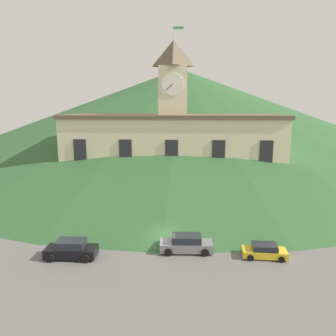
{
  "coord_description": "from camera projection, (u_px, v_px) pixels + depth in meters",
  "views": [
    {
      "loc": [
        2.36,
        -32.13,
        14.6
      ],
      "look_at": [
        0.0,
        7.95,
        6.83
      ],
      "focal_mm": 35.0,
      "sensor_mm": 36.0,
      "label": 1
    }
  ],
  "objects": [
    {
      "name": "ground_plane",
      "position": [
        164.0,
        246.0,
        34.4
      ],
      "size": [
        160.0,
        160.0,
        0.0
      ],
      "primitive_type": "plane",
      "color": "#605E5B"
    },
    {
      "name": "civic_building",
      "position": [
        173.0,
        150.0,
        55.28
      ],
      "size": [
        36.19,
        11.22,
        27.1
      ],
      "color": "beige",
      "rests_on": "ground"
    },
    {
      "name": "banner_fence",
      "position": [
        171.0,
        196.0,
        48.68
      ],
      "size": [
        37.08,
        0.12,
        2.63
      ],
      "color": "#1E8438",
      "rests_on": "ground"
    },
    {
      "name": "hillside_backdrop",
      "position": [
        180.0,
        112.0,
        97.22
      ],
      "size": [
        136.68,
        136.68,
        24.83
      ],
      "primitive_type": "cone",
      "color": "#2D562D",
      "rests_on": "ground"
    },
    {
      "name": "street_lamp_right",
      "position": [
        132.0,
        181.0,
        49.34
      ],
      "size": [
        1.26,
        0.36,
        4.44
      ],
      "color": "black",
      "rests_on": "ground"
    },
    {
      "name": "street_lamp_left",
      "position": [
        210.0,
        182.0,
        48.66
      ],
      "size": [
        1.26,
        0.36,
        4.5
      ],
      "color": "black",
      "rests_on": "ground"
    },
    {
      "name": "car_yellow_coupe",
      "position": [
        264.0,
        251.0,
        31.77
      ],
      "size": [
        4.29,
        2.3,
        1.35
      ],
      "rotation": [
        0.0,
        0.0,
        3.09
      ],
      "color": "yellow",
      "rests_on": "ground"
    },
    {
      "name": "car_black_suv",
      "position": [
        71.0,
        250.0,
        31.65
      ],
      "size": [
        4.94,
        2.45,
        1.8
      ],
      "rotation": [
        0.0,
        0.0,
        0.02
      ],
      "color": "black",
      "rests_on": "ground"
    },
    {
      "name": "car_blue_van",
      "position": [
        178.0,
        215.0,
        41.14
      ],
      "size": [
        5.15,
        2.48,
        2.1
      ],
      "rotation": [
        0.0,
        0.0,
        3.11
      ],
      "color": "#284C99",
      "rests_on": "ground"
    },
    {
      "name": "car_gray_pickup",
      "position": [
        186.0,
        244.0,
        32.97
      ],
      "size": [
        5.38,
        2.54,
        1.75
      ],
      "rotation": [
        0.0,
        0.0,
        3.18
      ],
      "color": "slate",
      "rests_on": "ground"
    },
    {
      "name": "car_silver_hatch",
      "position": [
        264.0,
        221.0,
        39.66
      ],
      "size": [
        4.06,
        2.36,
        1.5
      ],
      "rotation": [
        0.0,
        0.0,
        -0.11
      ],
      "color": "#B7B7BC",
      "rests_on": "ground"
    },
    {
      "name": "car_red_sedan",
      "position": [
        124.0,
        218.0,
        41.0
      ],
      "size": [
        4.47,
        2.27,
        1.45
      ],
      "rotation": [
        0.0,
        0.0,
        -0.04
      ],
      "color": "red",
      "rests_on": "ground"
    },
    {
      "name": "pedestrian",
      "position": [
        184.0,
        202.0,
        46.47
      ],
      "size": [
        0.57,
        0.57,
        1.89
      ],
      "rotation": [
        0.0,
        0.0,
        2.51
      ],
      "color": "brown",
      "rests_on": "ground"
    }
  ]
}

